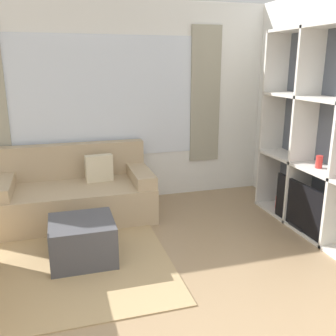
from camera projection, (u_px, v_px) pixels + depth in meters
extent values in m
cube|color=white|center=(105.00, 105.00, 5.03)|extent=(5.79, 0.07, 2.70)
cube|color=silver|center=(105.00, 98.00, 4.97)|extent=(2.52, 0.01, 1.60)
cube|color=#9E9984|center=(205.00, 95.00, 5.34)|extent=(0.44, 0.03, 1.90)
cube|color=tan|center=(37.00, 266.00, 3.60)|extent=(2.53, 2.02, 0.01)
cube|color=silver|center=(305.00, 130.00, 4.32)|extent=(0.36, 0.04, 2.29)
cube|color=silver|center=(273.00, 122.00, 4.95)|extent=(0.36, 0.04, 2.29)
cube|color=silver|center=(313.00, 232.00, 4.31)|extent=(0.36, 2.04, 0.04)
cube|color=silver|center=(320.00, 170.00, 4.11)|extent=(0.36, 2.04, 0.04)
cube|color=silver|center=(328.00, 100.00, 3.91)|extent=(0.36, 2.04, 0.04)
cube|color=black|center=(299.00, 206.00, 4.31)|extent=(0.04, 0.88, 0.55)
cube|color=black|center=(298.00, 226.00, 4.38)|extent=(0.10, 0.24, 0.03)
cube|color=red|center=(279.00, 203.00, 4.92)|extent=(0.07, 0.07, 0.18)
cylinder|color=red|center=(319.00, 162.00, 4.09)|extent=(0.07, 0.07, 0.14)
cube|color=tan|center=(76.00, 202.00, 4.67)|extent=(1.89, 0.97, 0.43)
cube|color=tan|center=(72.00, 161.00, 4.92)|extent=(1.89, 0.18, 0.45)
cube|color=tan|center=(2.00, 186.00, 4.37)|extent=(0.24, 0.91, 0.15)
cube|color=tan|center=(140.00, 174.00, 4.82)|extent=(0.24, 0.91, 0.15)
cube|color=beige|center=(99.00, 168.00, 4.76)|extent=(0.35, 0.15, 0.34)
cube|color=#47474C|center=(83.00, 241.00, 3.67)|extent=(0.62, 0.60, 0.42)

